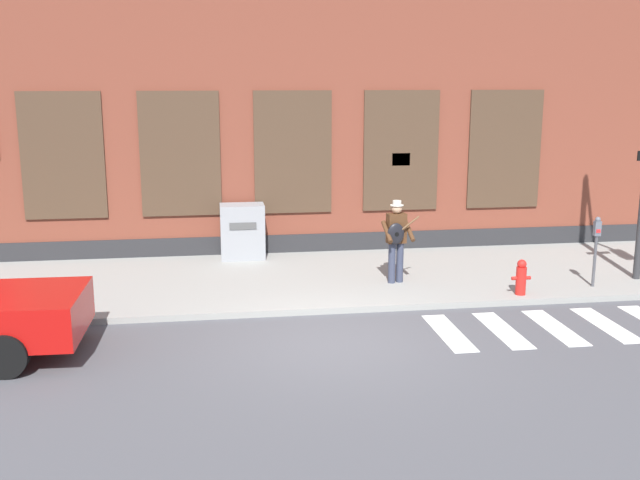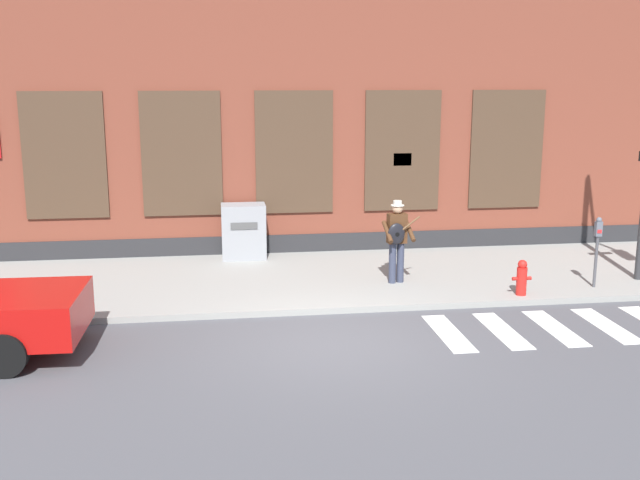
{
  "view_description": "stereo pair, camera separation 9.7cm",
  "coord_description": "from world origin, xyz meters",
  "px_view_note": "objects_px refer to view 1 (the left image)",
  "views": [
    {
      "loc": [
        -1.92,
        -11.46,
        4.29
      ],
      "look_at": [
        0.02,
        1.81,
        1.34
      ],
      "focal_mm": 42.0,
      "sensor_mm": 36.0,
      "label": 1
    },
    {
      "loc": [
        -1.83,
        -11.47,
        4.29
      ],
      "look_at": [
        0.02,
        1.81,
        1.34
      ],
      "focal_mm": 42.0,
      "sensor_mm": 36.0,
      "label": 2
    }
  ],
  "objects_px": {
    "busker": "(396,237)",
    "fire_hydrant": "(521,277)",
    "utility_box": "(243,231)",
    "parking_meter": "(596,241)"
  },
  "relations": [
    {
      "from": "busker",
      "to": "utility_box",
      "type": "relative_size",
      "value": 1.34
    },
    {
      "from": "parking_meter",
      "to": "utility_box",
      "type": "height_order",
      "value": "parking_meter"
    },
    {
      "from": "utility_box",
      "to": "fire_hydrant",
      "type": "height_order",
      "value": "utility_box"
    },
    {
      "from": "busker",
      "to": "fire_hydrant",
      "type": "xyz_separation_m",
      "value": [
        2.21,
        -1.19,
        -0.62
      ]
    },
    {
      "from": "busker",
      "to": "utility_box",
      "type": "distance_m",
      "value": 3.99
    },
    {
      "from": "busker",
      "to": "fire_hydrant",
      "type": "distance_m",
      "value": 2.58
    },
    {
      "from": "fire_hydrant",
      "to": "utility_box",
      "type": "bearing_deg",
      "value": 144.15
    },
    {
      "from": "busker",
      "to": "fire_hydrant",
      "type": "height_order",
      "value": "busker"
    },
    {
      "from": "utility_box",
      "to": "fire_hydrant",
      "type": "xyz_separation_m",
      "value": [
        5.22,
        -3.77,
        -0.29
      ]
    },
    {
      "from": "busker",
      "to": "parking_meter",
      "type": "bearing_deg",
      "value": -12.42
    }
  ]
}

